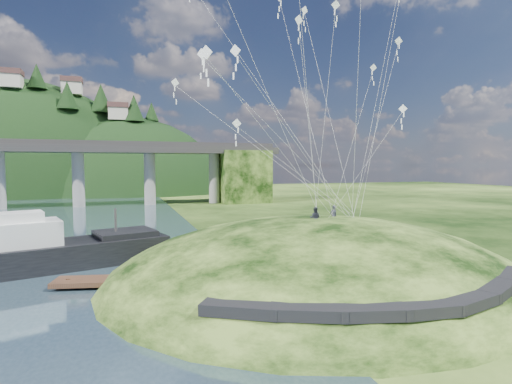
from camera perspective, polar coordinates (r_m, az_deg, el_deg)
name	(u,v)px	position (r m, az deg, el deg)	size (l,w,h in m)	color
ground	(230,296)	(29.66, -3.76, -14.54)	(320.00, 320.00, 0.00)	black
grass_hill	(317,296)	(34.66, 8.68, -14.45)	(36.00, 32.00, 13.00)	black
footpath	(408,299)	(23.91, 20.94, -14.10)	(22.29, 5.84, 0.83)	black
bridge	(28,164)	(99.19, -29.84, 3.52)	(160.00, 11.00, 15.00)	#2D2B2B
far_ridge	(6,217)	(154.69, -32.09, -2.99)	(153.00, 70.00, 94.50)	black
work_barge	(51,250)	(40.75, -27.25, -7.36)	(20.55, 10.77, 6.94)	black
wooden_dock	(152,279)	(32.84, -14.69, -12.00)	(14.72, 5.38, 1.04)	#3E2519
kite_flyers	(322,206)	(34.01, 9.40, -2.03)	(3.30, 1.92, 1.92)	#282A36
kite_swarm	(293,23)	(35.20, 5.27, 22.96)	(20.26, 14.31, 16.01)	white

